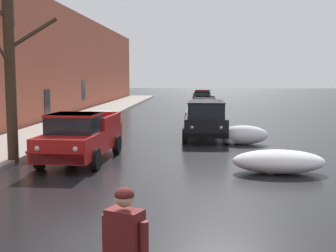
# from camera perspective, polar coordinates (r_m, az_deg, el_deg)

# --- Properties ---
(left_sidewalk_slab) EXTENTS (3.28, 80.00, 0.15)m
(left_sidewalk_slab) POSITION_cam_1_polar(r_m,az_deg,el_deg) (25.16, -14.47, -0.54)
(left_sidewalk_slab) COLOR #A8A399
(left_sidewalk_slab) RESTS_ON ground
(brick_townhouse_facade) EXTENTS (0.63, 80.00, 8.04)m
(brick_townhouse_facade) POSITION_cam_1_polar(r_m,az_deg,el_deg) (25.76, -19.29, 8.25)
(brick_townhouse_facade) COLOR #9E4C38
(brick_townhouse_facade) RESTS_ON ground
(snow_bank_near_corner_left) EXTENTS (2.27, 1.10, 0.71)m
(snow_bank_near_corner_left) POSITION_cam_1_polar(r_m,az_deg,el_deg) (30.27, -8.35, 1.25)
(snow_bank_near_corner_left) COLOR white
(snow_bank_near_corner_left) RESTS_ON ground
(snow_bank_along_left_kerb) EXTENTS (2.14, 1.04, 0.84)m
(snow_bank_along_left_kerb) POSITION_cam_1_polar(r_m,az_deg,el_deg) (20.21, 9.33, -1.17)
(snow_bank_along_left_kerb) COLOR white
(snow_bank_along_left_kerb) RESTS_ON ground
(snow_bank_mid_block_left) EXTENTS (1.94, 1.00, 0.73)m
(snow_bank_mid_block_left) POSITION_cam_1_polar(r_m,az_deg,el_deg) (22.48, -12.79, -0.76)
(snow_bank_mid_block_left) COLOR white
(snow_bank_mid_block_left) RESTS_ON ground
(snow_bank_near_corner_right) EXTENTS (2.86, 1.46, 0.73)m
(snow_bank_near_corner_right) POSITION_cam_1_polar(r_m,az_deg,el_deg) (14.54, 13.64, -4.40)
(snow_bank_near_corner_right) COLOR white
(snow_bank_near_corner_right) RESTS_ON ground
(snow_bank_along_right_kerb) EXTENTS (1.64, 1.18, 0.68)m
(snow_bank_along_right_kerb) POSITION_cam_1_polar(r_m,az_deg,el_deg) (19.76, -13.82, -1.73)
(snow_bank_along_right_kerb) COLOR white
(snow_bank_along_right_kerb) RESTS_ON ground
(bare_tree_second_along_sidewalk) EXTENTS (3.29, 2.46, 7.12)m
(bare_tree_second_along_sidewalk) POSITION_cam_1_polar(r_m,az_deg,el_deg) (16.31, -19.48, 8.75)
(bare_tree_second_along_sidewalk) COLOR #382B1E
(bare_tree_second_along_sidewalk) RESTS_ON ground
(pickup_truck_red_approaching_near_lane) EXTENTS (2.23, 5.22, 1.76)m
(pickup_truck_red_approaching_near_lane) POSITION_cam_1_polar(r_m,az_deg,el_deg) (16.18, -10.94, -1.37)
(pickup_truck_red_approaching_near_lane) COLOR red
(pickup_truck_red_approaching_near_lane) RESTS_ON ground
(suv_black_parked_kerbside_close) EXTENTS (2.14, 4.57, 1.82)m
(suv_black_parked_kerbside_close) POSITION_cam_1_polar(r_m,az_deg,el_deg) (21.60, 4.79, 0.96)
(suv_black_parked_kerbside_close) COLOR black
(suv_black_parked_kerbside_close) RESTS_ON ground
(sedan_grey_parked_kerbside_mid) EXTENTS (1.97, 4.34, 1.42)m
(sedan_grey_parked_kerbside_mid) POSITION_cam_1_polar(r_m,az_deg,el_deg) (28.18, 4.11, 1.76)
(sedan_grey_parked_kerbside_mid) COLOR slate
(sedan_grey_parked_kerbside_mid) RESTS_ON ground
(sedan_white_parked_far_down_block) EXTENTS (1.97, 4.03, 1.42)m
(sedan_white_parked_far_down_block) POSITION_cam_1_polar(r_m,az_deg,el_deg) (33.79, 4.67, 2.53)
(sedan_white_parked_far_down_block) COLOR silver
(sedan_white_parked_far_down_block) RESTS_ON ground
(sedan_green_queued_behind_truck) EXTENTS (2.13, 4.26, 1.42)m
(sedan_green_queued_behind_truck) POSITION_cam_1_polar(r_m,az_deg,el_deg) (41.31, 4.32, 3.25)
(sedan_green_queued_behind_truck) COLOR #1E5633
(sedan_green_queued_behind_truck) RESTS_ON ground
(sedan_red_at_far_intersection) EXTENTS (2.22, 4.03, 1.42)m
(sedan_red_at_far_intersection) POSITION_cam_1_polar(r_m,az_deg,el_deg) (48.30, 4.36, 3.71)
(sedan_red_at_far_intersection) COLOR red
(sedan_red_at_far_intersection) RESTS_ON ground
(pedestrian_with_coffee) EXTENTS (0.62, 0.41, 1.76)m
(pedestrian_with_coffee) POSITION_cam_1_polar(r_m,az_deg,el_deg) (5.49, -5.42, -15.05)
(pedestrian_with_coffee) COLOR #2D2D33
(pedestrian_with_coffee) RESTS_ON ground
(fire_hydrant) EXTENTS (0.42, 0.22, 0.71)m
(fire_hydrant) POSITION_cam_1_polar(r_m,az_deg,el_deg) (16.83, -16.81, -3.03)
(fire_hydrant) COLOR #B21E19
(fire_hydrant) RESTS_ON ground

